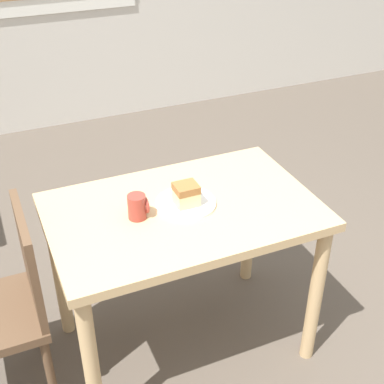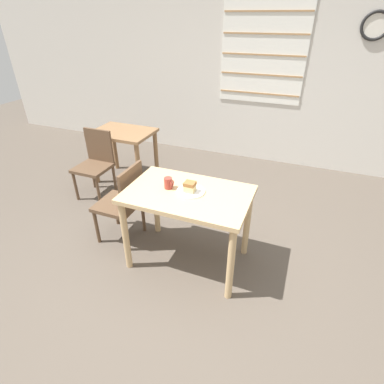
# 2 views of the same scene
# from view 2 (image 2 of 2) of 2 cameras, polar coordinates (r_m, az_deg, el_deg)

# --- Properties ---
(ground_plane) EXTENTS (14.00, 14.00, 0.00)m
(ground_plane) POSITION_cam_2_polar(r_m,az_deg,el_deg) (2.80, -2.11, -17.44)
(ground_plane) COLOR brown
(wall_back) EXTENTS (10.00, 0.10, 2.80)m
(wall_back) POSITION_cam_2_polar(r_m,az_deg,el_deg) (4.84, 13.18, 21.94)
(wall_back) COLOR beige
(wall_back) RESTS_ON ground_plane
(dining_table_near) EXTENTS (1.08, 0.69, 0.77)m
(dining_table_near) POSITION_cam_2_polar(r_m,az_deg,el_deg) (2.64, -0.79, -2.31)
(dining_table_near) COLOR tan
(dining_table_near) RESTS_ON ground_plane
(dining_table_far) EXTENTS (0.81, 0.59, 0.73)m
(dining_table_far) POSITION_cam_2_polar(r_m,az_deg,el_deg) (4.28, -12.87, 9.43)
(dining_table_far) COLOR olive
(dining_table_far) RESTS_ON ground_plane
(chair_near_window) EXTENTS (0.41, 0.41, 0.86)m
(chair_near_window) POSITION_cam_2_polar(r_m,az_deg,el_deg) (3.09, -12.98, -1.73)
(chair_near_window) COLOR brown
(chair_near_window) RESTS_ON ground_plane
(chair_far_corner) EXTENTS (0.41, 0.41, 0.86)m
(chair_far_corner) POSITION_cam_2_polar(r_m,az_deg,el_deg) (4.03, -17.92, 5.49)
(chair_far_corner) COLOR brown
(chair_far_corner) RESTS_ON ground_plane
(plate) EXTENTS (0.25, 0.25, 0.01)m
(plate) POSITION_cam_2_polar(r_m,az_deg,el_deg) (2.58, -0.23, 0.14)
(plate) COLOR white
(plate) RESTS_ON dining_table_near
(cake_slice) EXTENTS (0.09, 0.09, 0.09)m
(cake_slice) POSITION_cam_2_polar(r_m,az_deg,el_deg) (2.54, -0.42, 1.00)
(cake_slice) COLOR #E5CC89
(cake_slice) RESTS_ON plate
(coffee_mug) EXTENTS (0.08, 0.07, 0.10)m
(coffee_mug) POSITION_cam_2_polar(r_m,az_deg,el_deg) (2.62, -4.49, 1.70)
(coffee_mug) COLOR #9E382D
(coffee_mug) RESTS_ON dining_table_near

